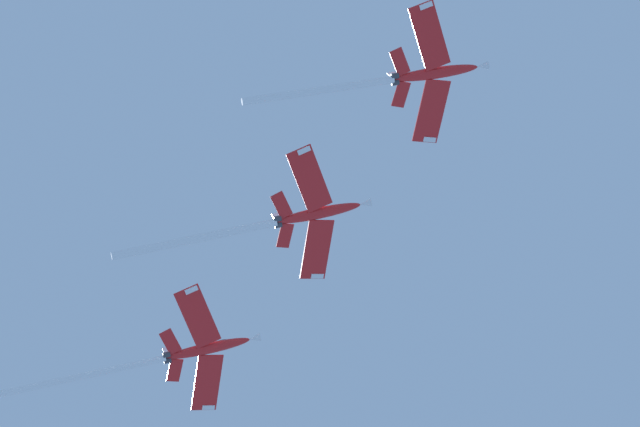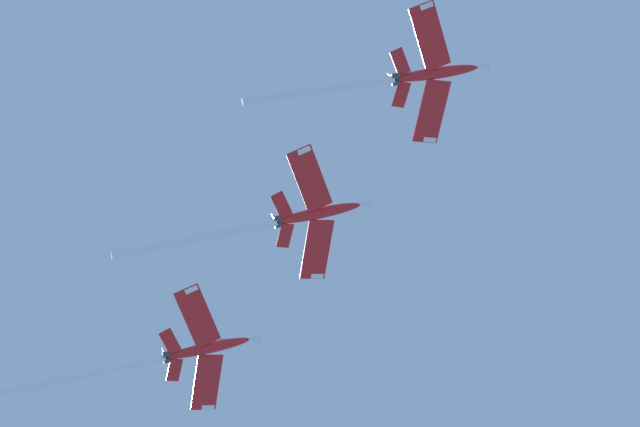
% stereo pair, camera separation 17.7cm
% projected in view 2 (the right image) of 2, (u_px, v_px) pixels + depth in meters
% --- Properties ---
extents(jet_second, '(31.68, 19.38, 10.50)m').
position_uv_depth(jet_second, '(400.00, 78.00, 176.36)').
color(jet_second, red).
extents(jet_third, '(33.61, 19.48, 11.35)m').
position_uv_depth(jet_third, '(274.00, 222.00, 178.82)').
color(jet_third, red).
extents(jet_fourth, '(34.83, 19.47, 11.35)m').
position_uv_depth(jet_fourth, '(171.00, 356.00, 182.92)').
color(jet_fourth, red).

